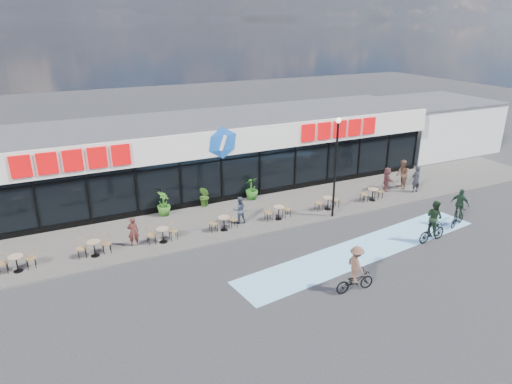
% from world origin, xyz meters
% --- Properties ---
extents(ground, '(120.00, 120.00, 0.00)m').
position_xyz_m(ground, '(0.00, 0.00, 0.00)').
color(ground, '#28282B').
rests_on(ground, ground).
extents(sidewalk, '(44.00, 5.00, 0.10)m').
position_xyz_m(sidewalk, '(0.00, 4.50, 0.05)').
color(sidewalk, '#57524D').
rests_on(sidewalk, ground).
extents(bike_lane, '(14.17, 4.13, 0.01)m').
position_xyz_m(bike_lane, '(4.00, -1.50, 0.01)').
color(bike_lane, '#7DBDED').
rests_on(bike_lane, ground).
extents(building, '(30.60, 6.57, 4.75)m').
position_xyz_m(building, '(-0.00, 9.93, 2.34)').
color(building, black).
rests_on(building, ground).
extents(neighbour_building, '(9.20, 7.20, 4.11)m').
position_xyz_m(neighbour_building, '(20.50, 11.00, 2.06)').
color(neighbour_building, silver).
rests_on(neighbour_building, ground).
extents(lamp_post, '(0.28, 0.28, 5.52)m').
position_xyz_m(lamp_post, '(4.71, 2.30, 3.36)').
color(lamp_post, black).
rests_on(lamp_post, sidewalk).
extents(bistro_set_0, '(1.54, 0.62, 0.90)m').
position_xyz_m(bistro_set_0, '(-11.01, 3.32, 0.56)').
color(bistro_set_0, tan).
rests_on(bistro_set_0, sidewalk).
extents(bistro_set_1, '(1.54, 0.62, 0.90)m').
position_xyz_m(bistro_set_1, '(-7.81, 3.32, 0.56)').
color(bistro_set_1, tan).
rests_on(bistro_set_1, sidewalk).
extents(bistro_set_2, '(1.54, 0.62, 0.90)m').
position_xyz_m(bistro_set_2, '(-4.60, 3.32, 0.56)').
color(bistro_set_2, tan).
rests_on(bistro_set_2, sidewalk).
extents(bistro_set_3, '(1.54, 0.62, 0.90)m').
position_xyz_m(bistro_set_3, '(-1.39, 3.32, 0.56)').
color(bistro_set_3, tan).
rests_on(bistro_set_3, sidewalk).
extents(bistro_set_4, '(1.54, 0.62, 0.90)m').
position_xyz_m(bistro_set_4, '(1.82, 3.32, 0.56)').
color(bistro_set_4, tan).
rests_on(bistro_set_4, sidewalk).
extents(bistro_set_5, '(1.54, 0.62, 0.90)m').
position_xyz_m(bistro_set_5, '(5.03, 3.32, 0.56)').
color(bistro_set_5, tan).
rests_on(bistro_set_5, sidewalk).
extents(bistro_set_6, '(1.54, 0.62, 0.90)m').
position_xyz_m(bistro_set_6, '(8.24, 3.32, 0.56)').
color(bistro_set_6, tan).
rests_on(bistro_set_6, sidewalk).
extents(potted_plant_left, '(1.01, 1.01, 1.37)m').
position_xyz_m(potted_plant_left, '(-3.68, 6.50, 0.79)').
color(potted_plant_left, '#2C5E1B').
rests_on(potted_plant_left, sidewalk).
extents(potted_plant_mid, '(0.65, 0.76, 1.25)m').
position_xyz_m(potted_plant_mid, '(-1.20, 6.70, 0.72)').
color(potted_plant_mid, '#2D5117').
rests_on(potted_plant_mid, sidewalk).
extents(potted_plant_right, '(0.92, 0.92, 1.37)m').
position_xyz_m(potted_plant_right, '(1.77, 6.59, 0.79)').
color(potted_plant_right, '#235819').
rests_on(potted_plant_right, sidewalk).
extents(patron_left, '(0.59, 0.44, 1.46)m').
position_xyz_m(patron_left, '(-5.95, 3.51, 0.83)').
color(patron_left, '#4B1F1A').
rests_on(patron_left, sidewalk).
extents(patron_right, '(0.79, 0.64, 1.49)m').
position_xyz_m(patron_right, '(-0.30, 3.73, 0.85)').
color(patron_right, '#333C50').
rests_on(patron_right, sidewalk).
extents(pedestrian_a, '(0.98, 1.11, 1.90)m').
position_xyz_m(pedestrian_a, '(11.26, 4.08, 1.05)').
color(pedestrian_a, brown).
rests_on(pedestrian_a, sidewalk).
extents(pedestrian_b, '(1.00, 1.49, 1.54)m').
position_xyz_m(pedestrian_b, '(10.13, 4.21, 0.87)').
color(pedestrian_b, '#582D31').
rests_on(pedestrian_b, sidewalk).
extents(pedestrian_c, '(0.63, 0.42, 1.70)m').
position_xyz_m(pedestrian_c, '(11.60, 3.23, 0.95)').
color(pedestrian_c, black).
rests_on(pedestrian_c, sidewalk).
extents(cyclist_a, '(1.76, 0.88, 2.18)m').
position_xyz_m(cyclist_a, '(7.49, -2.23, 0.93)').
color(cyclist_a, black).
rests_on(cyclist_a, ground).
extents(cyclist_b, '(1.63, 1.04, 2.09)m').
position_xyz_m(cyclist_b, '(10.13, -1.45, 0.86)').
color(cyclist_b, black).
rests_on(cyclist_b, ground).
extents(cyclist_c, '(1.75, 1.04, 2.01)m').
position_xyz_m(cyclist_c, '(1.33, -4.19, 0.84)').
color(cyclist_c, black).
rests_on(cyclist_c, ground).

